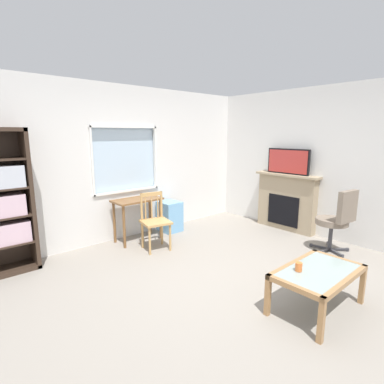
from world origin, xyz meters
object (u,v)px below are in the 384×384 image
desk_under_window (137,207)px  tv (288,161)px  sippy_cup (299,267)px  wooden_chair (155,221)px  plastic_drawer_unit (170,216)px  fireplace (286,202)px  coffee_table (318,276)px  office_chair (337,218)px

desk_under_window → tv: tv is taller
sippy_cup → wooden_chair: bearing=93.0°
plastic_drawer_unit → fireplace: 2.24m
wooden_chair → coffee_table: 2.53m
plastic_drawer_unit → fireplace: fireplace is taller
wooden_chair → office_chair: 2.81m
coffee_table → plastic_drawer_unit: bearing=82.3°
desk_under_window → office_chair: 3.19m
desk_under_window → coffee_table: (0.30, -3.02, -0.22)m
tv → wooden_chair: bearing=161.3°
tv → sippy_cup: bearing=-145.9°
wooden_chair → office_chair: office_chair is taller
office_chair → coffee_table: size_ratio=1.00×
wooden_chair → plastic_drawer_unit: size_ratio=1.59×
plastic_drawer_unit → sippy_cup: bearing=-101.4°
sippy_cup → plastic_drawer_unit: bearing=78.6°
desk_under_window → coffee_table: size_ratio=0.81×
plastic_drawer_unit → tv: (1.72, -1.39, 1.03)m
wooden_chair → plastic_drawer_unit: bearing=38.2°
plastic_drawer_unit → sippy_cup: size_ratio=6.27×
plastic_drawer_unit → tv: 2.44m
sippy_cup → fireplace: bearing=33.9°
desk_under_window → office_chair: office_chair is taller
office_chair → coffee_table: (-1.68, -0.53, -0.18)m
tv → office_chair: 1.45m
sippy_cup → office_chair: bearing=12.3°
office_chair → sippy_cup: bearing=-167.7°
tv → desk_under_window: bearing=151.2°
office_chair → plastic_drawer_unit: bearing=116.5°
coffee_table → sippy_cup: bearing=145.4°
desk_under_window → office_chair: (1.99, -2.49, -0.04)m
desk_under_window → wooden_chair: (0.00, -0.51, -0.13)m
wooden_chair → tv: 2.71m
plastic_drawer_unit → office_chair: size_ratio=0.56×
desk_under_window → wooden_chair: wooden_chair is taller
office_chair → sippy_cup: size_ratio=11.11×
wooden_chair → plastic_drawer_unit: wooden_chair is taller
wooden_chair → fireplace: bearing=-18.5°
desk_under_window → plastic_drawer_unit: (0.72, 0.05, -0.31)m
tv → fireplace: bearing=-0.0°
coffee_table → tv: bearing=38.3°
tv → sippy_cup: size_ratio=9.25×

